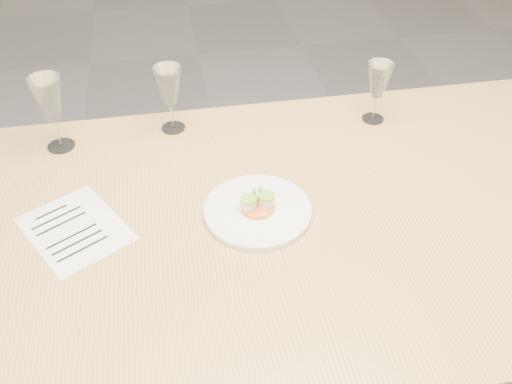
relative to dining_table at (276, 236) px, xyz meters
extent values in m
cube|color=tan|center=(0.00, 0.00, 0.05)|extent=(2.40, 1.00, 0.04)
cylinder|color=white|center=(-0.04, 0.02, 0.07)|extent=(0.25, 0.25, 0.01)
cylinder|color=white|center=(-0.04, 0.02, 0.08)|extent=(0.26, 0.26, 0.01)
cylinder|color=orange|center=(-0.04, 0.02, 0.09)|extent=(0.08, 0.08, 0.01)
cylinder|color=beige|center=(-0.07, 0.01, 0.10)|extent=(0.04, 0.04, 0.02)
cylinder|color=beige|center=(-0.02, 0.02, 0.10)|extent=(0.04, 0.04, 0.02)
cylinder|color=#8DCD39|center=(-0.07, 0.01, 0.12)|extent=(0.04, 0.04, 0.01)
cylinder|color=#8DCD39|center=(-0.02, 0.02, 0.12)|extent=(0.04, 0.04, 0.01)
cylinder|color=tan|center=(0.01, -0.02, 0.08)|extent=(0.04, 0.04, 0.00)
cube|color=white|center=(-0.47, 0.04, 0.07)|extent=(0.29, 0.31, 0.00)
cube|color=black|center=(-0.53, 0.11, 0.07)|extent=(0.07, 0.05, 0.00)
cube|color=black|center=(-0.51, 0.08, 0.07)|extent=(0.11, 0.07, 0.00)
cube|color=black|center=(-0.50, 0.06, 0.07)|extent=(0.11, 0.07, 0.00)
cube|color=black|center=(-0.47, 0.01, 0.07)|extent=(0.11, 0.07, 0.00)
cube|color=black|center=(-0.46, -0.01, 0.07)|extent=(0.11, 0.07, 0.00)
cube|color=black|center=(-0.45, -0.03, 0.07)|extent=(0.11, 0.07, 0.00)
cylinder|color=white|center=(-0.52, 0.38, 0.07)|extent=(0.07, 0.07, 0.00)
cylinder|color=white|center=(-0.52, 0.38, 0.12)|extent=(0.01, 0.01, 0.09)
cone|color=white|center=(-0.52, 0.38, 0.22)|extent=(0.08, 0.08, 0.12)
cylinder|color=white|center=(-0.22, 0.41, 0.07)|extent=(0.07, 0.07, 0.00)
cylinder|color=white|center=(-0.22, 0.41, 0.11)|extent=(0.01, 0.01, 0.08)
cone|color=white|center=(-0.22, 0.41, 0.21)|extent=(0.08, 0.08, 0.11)
cylinder|color=white|center=(0.36, 0.36, 0.07)|extent=(0.06, 0.06, 0.00)
cylinder|color=white|center=(0.36, 0.36, 0.11)|extent=(0.01, 0.01, 0.08)
cone|color=white|center=(0.36, 0.36, 0.20)|extent=(0.07, 0.07, 0.10)
camera|label=1|loc=(-0.22, -0.96, 0.99)|focal=40.00mm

